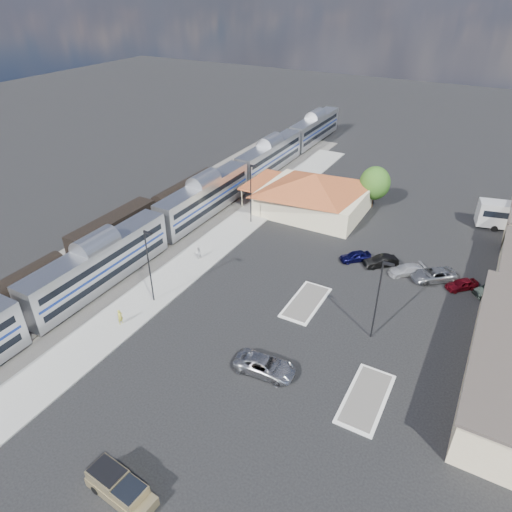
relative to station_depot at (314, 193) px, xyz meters
The scene contains 22 objects.
ground 24.63m from the station_depot, 79.24° to the right, with size 280.00×280.00×0.00m, color black.
railbed 23.14m from the station_depot, 135.78° to the right, with size 16.00×100.00×0.12m, color #4C4944.
platform 19.71m from the station_depot, 112.45° to the right, with size 5.50×92.00×0.18m, color gray.
passenger_train 16.49m from the station_depot, 144.60° to the right, with size 3.00×104.00×5.55m.
freight_cars 29.62m from the station_depot, 131.06° to the right, with size 2.80×46.00×4.00m.
station_depot is the anchor object (origin of this frame).
traffic_island_south 23.80m from the station_depot, 68.74° to the right, with size 3.30×7.50×0.21m.
traffic_island_north 37.12m from the station_depot, 59.88° to the right, with size 3.30×7.50×0.21m.
lamp_plat_s 30.74m from the station_depot, 101.94° to the right, with size 1.08×0.25×9.00m.
lamp_plat_n 10.45m from the station_depot, 128.41° to the right, with size 1.08×0.25×9.00m.
lamp_lot 29.30m from the station_depot, 55.24° to the right, with size 1.08×0.25×9.00m.
tree_depot 9.69m from the station_depot, 38.43° to the left, with size 4.71×4.71×6.63m.
pickup_truck 49.11m from the station_depot, 82.63° to the right, with size 5.48×2.38×1.84m.
suv 34.85m from the station_depot, 74.16° to the right, with size 2.64×5.73×1.59m, color #93949A.
person_a 35.53m from the station_depot, 100.97° to the right, with size 0.63×0.41×1.73m, color gold.
person_b 21.58m from the station_depot, 109.75° to the right, with size 0.82×0.64×1.68m, color silver.
parked_car_a 15.22m from the station_depot, 45.88° to the right, with size 1.59×3.96×1.35m, color #0C0B3A.
parked_car_b 17.39m from the station_depot, 37.51° to the right, with size 1.49×4.26×1.41m, color black.
parked_car_c 20.17m from the station_depot, 32.61° to the right, with size 1.78×4.39×1.27m, color silver.
parked_car_d 22.76m from the station_depot, 27.60° to the right, with size 2.49×5.41×1.50m, color gray.
parked_car_e 25.76m from the station_depot, 24.88° to the right, with size 1.53×3.79×1.29m, color maroon.
parked_car_f 28.57m from the station_depot, 21.62° to the right, with size 1.46×4.19×1.38m, color black.
Camera 1 is at (18.85, -36.26, 30.94)m, focal length 32.00 mm.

